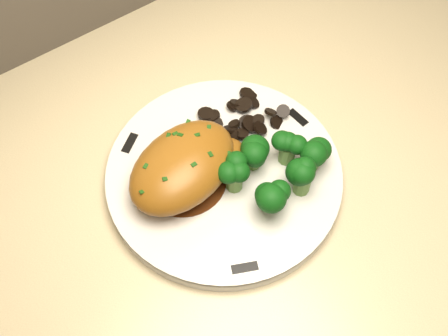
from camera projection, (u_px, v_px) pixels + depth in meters
plate at (224, 176)px, 0.72m from camera, size 0.35×0.35×0.02m
rim_accent_0 at (298, 118)px, 0.75m from camera, size 0.01×0.03×0.00m
rim_accent_1 at (130, 143)px, 0.73m from camera, size 0.03×0.03×0.00m
rim_accent_2 at (245, 268)px, 0.64m from camera, size 0.03×0.02×0.00m
gravy_pool at (184, 179)px, 0.70m from camera, size 0.11×0.11×0.00m
chicken_breast at (187, 166)px, 0.68m from camera, size 0.17×0.14×0.06m
mushroom_pile at (245, 119)px, 0.75m from camera, size 0.10×0.07×0.03m
broccoli_florets at (277, 167)px, 0.68m from camera, size 0.13×0.10×0.05m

